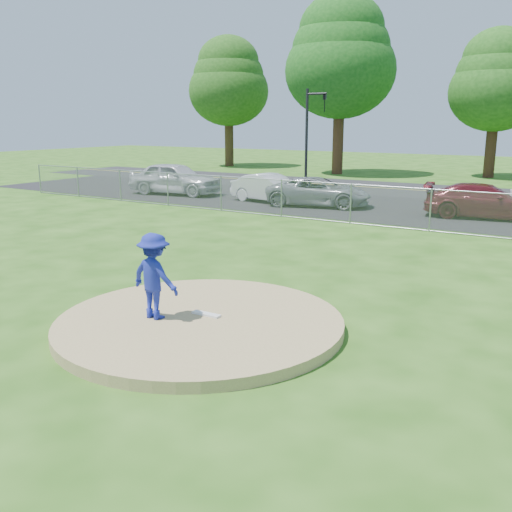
{
  "coord_description": "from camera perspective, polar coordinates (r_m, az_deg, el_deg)",
  "views": [
    {
      "loc": [
        6.27,
        -8.08,
        3.82
      ],
      "look_at": [
        0.0,
        2.0,
        1.0
      ],
      "focal_mm": 40.0,
      "sensor_mm": 36.0,
      "label": 1
    }
  ],
  "objects": [
    {
      "name": "ground",
      "position": [
        19.51,
        12.51,
        1.76
      ],
      "size": [
        120.0,
        120.0,
        0.0
      ],
      "primitive_type": "plane",
      "color": "#234F11",
      "rests_on": "ground"
    },
    {
      "name": "pitchers_mound",
      "position": [
        10.88,
        -5.61,
        -6.7
      ],
      "size": [
        5.4,
        5.4,
        0.2
      ],
      "primitive_type": "cylinder",
      "color": "#9F8757",
      "rests_on": "ground"
    },
    {
      "name": "pitching_rubber",
      "position": [
        10.99,
        -4.99,
        -5.81
      ],
      "size": [
        0.6,
        0.15,
        0.04
      ],
      "primitive_type": "cube",
      "color": "white",
      "rests_on": "pitchers_mound"
    },
    {
      "name": "chain_link_fence",
      "position": [
        21.26,
        14.44,
        4.65
      ],
      "size": [
        40.0,
        0.06,
        1.5
      ],
      "primitive_type": "cube",
      "color": "gray",
      "rests_on": "ground"
    },
    {
      "name": "parking_lot",
      "position": [
        25.65,
        17.42,
        4.21
      ],
      "size": [
        50.0,
        8.0,
        0.01
      ],
      "primitive_type": "cube",
      "color": "black",
      "rests_on": "ground"
    },
    {
      "name": "street",
      "position": [
        32.91,
        20.79,
        5.85
      ],
      "size": [
        60.0,
        7.0,
        0.01
      ],
      "primitive_type": "cube",
      "color": "black",
      "rests_on": "ground"
    },
    {
      "name": "tree_far_left",
      "position": [
        49.97,
        -2.77,
        17.08
      ],
      "size": [
        6.72,
        6.72,
        10.74
      ],
      "color": "#3A2615",
      "rests_on": "ground"
    },
    {
      "name": "tree_left",
      "position": [
        42.95,
        8.47,
        19.15
      ],
      "size": [
        7.84,
        7.84,
        12.53
      ],
      "color": "#3C2216",
      "rests_on": "ground"
    },
    {
      "name": "tree_center",
      "position": [
        42.78,
        22.96,
        15.91
      ],
      "size": [
        6.16,
        6.16,
        9.84
      ],
      "color": "#371F14",
      "rests_on": "ground"
    },
    {
      "name": "traffic_signal_left",
      "position": [
        33.63,
        5.46,
        12.54
      ],
      "size": [
        1.28,
        0.2,
        5.6
      ],
      "color": "black",
      "rests_on": "ground"
    },
    {
      "name": "pitcher",
      "position": [
        10.75,
        -10.11,
        -1.99
      ],
      "size": [
        1.08,
        0.66,
        1.62
      ],
      "primitive_type": "imported",
      "rotation": [
        0.0,
        0.0,
        3.08
      ],
      "color": "navy",
      "rests_on": "pitchers_mound"
    },
    {
      "name": "traffic_cone",
      "position": [
        27.75,
        1.79,
        6.18
      ],
      "size": [
        0.35,
        0.35,
        0.67
      ],
      "primitive_type": "cone",
      "color": "orange",
      "rests_on": "parking_lot"
    },
    {
      "name": "parked_car_silver",
      "position": [
        30.71,
        -8.1,
        7.7
      ],
      "size": [
        5.18,
        2.64,
        1.69
      ],
      "primitive_type": "imported",
      "rotation": [
        0.0,
        0.0,
        1.7
      ],
      "color": "silver",
      "rests_on": "parking_lot"
    },
    {
      "name": "parked_car_white",
      "position": [
        27.42,
        1.46,
        6.79
      ],
      "size": [
        4.24,
        2.06,
        1.34
      ],
      "primitive_type": "imported",
      "rotation": [
        0.0,
        0.0,
        1.41
      ],
      "color": "silver",
      "rests_on": "parking_lot"
    },
    {
      "name": "parked_car_gray",
      "position": [
        26.34,
        6.28,
        6.41
      ],
      "size": [
        5.07,
        3.18,
        1.31
      ],
      "primitive_type": "imported",
      "rotation": [
        0.0,
        0.0,
        1.8
      ],
      "color": "gray",
      "rests_on": "parking_lot"
    },
    {
      "name": "parked_car_darkred",
      "position": [
        24.64,
        21.92,
        5.12
      ],
      "size": [
        4.95,
        2.67,
        1.36
      ],
      "primitive_type": "imported",
      "rotation": [
        0.0,
        0.0,
        1.74
      ],
      "color": "maroon",
      "rests_on": "parking_lot"
    }
  ]
}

